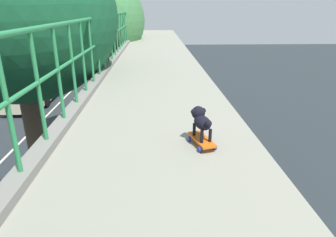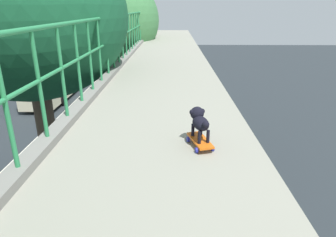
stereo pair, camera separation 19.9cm
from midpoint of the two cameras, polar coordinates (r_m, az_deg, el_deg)
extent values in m
cube|color=gray|center=(2.61, -5.04, -18.74)|extent=(2.48, 37.37, 0.38)
cube|color=gray|center=(2.80, -31.05, -13.16)|extent=(0.20, 35.50, 0.09)
cylinder|color=#2C8B51|center=(2.81, -30.31, 1.50)|extent=(0.04, 0.04, 1.17)
cylinder|color=#2C8B51|center=(3.40, -25.30, 5.31)|extent=(0.04, 0.04, 1.17)
cylinder|color=#2C8B51|center=(4.02, -21.76, 7.94)|extent=(0.04, 0.04, 1.17)
cylinder|color=#2C8B51|center=(4.66, -19.15, 9.85)|extent=(0.04, 0.04, 1.17)
cylinder|color=#2C8B51|center=(5.30, -17.15, 11.28)|extent=(0.04, 0.04, 1.17)
cylinder|color=#2C8B51|center=(5.96, -15.58, 12.39)|extent=(0.04, 0.04, 1.17)
cylinder|color=#2C8B51|center=(6.62, -14.31, 13.28)|extent=(0.04, 0.04, 1.17)
cylinder|color=#2C8B51|center=(7.28, -13.26, 13.99)|extent=(0.04, 0.04, 1.17)
cylinder|color=#2C8B51|center=(7.95, -12.38, 14.59)|extent=(0.04, 0.04, 1.17)
cylinder|color=#2C8B51|center=(8.62, -11.64, 15.09)|extent=(0.04, 0.04, 1.17)
cylinder|color=#2C8B51|center=(9.29, -11.00, 15.51)|extent=(0.04, 0.04, 1.17)
cylinder|color=#2C8B51|center=(9.96, -10.44, 15.88)|extent=(0.04, 0.04, 1.17)
cylinder|color=#2C8B51|center=(10.63, -9.95, 16.20)|extent=(0.04, 0.04, 1.17)
cylinder|color=#2C8B51|center=(11.30, -9.52, 16.48)|extent=(0.04, 0.04, 1.17)
cylinder|color=#2C8B51|center=(11.98, -9.14, 16.73)|extent=(0.04, 0.04, 1.17)
cylinder|color=#2C8B51|center=(12.65, -8.80, 16.95)|extent=(0.04, 0.04, 1.17)
cylinder|color=#2C8B51|center=(13.33, -8.49, 17.15)|extent=(0.04, 0.04, 1.17)
cylinder|color=#2C8B51|center=(14.01, -8.21, 17.33)|extent=(0.04, 0.04, 1.17)
cylinder|color=#2C8B51|center=(14.68, -7.95, 17.49)|extent=(0.04, 0.04, 1.17)
cylinder|color=#2C8B51|center=(15.36, -7.72, 17.63)|extent=(0.04, 0.04, 1.17)
cylinder|color=#2C8B51|center=(16.04, -7.51, 17.77)|extent=(0.04, 0.04, 1.17)
cylinder|color=#2C8B51|center=(16.71, -7.31, 17.89)|extent=(0.04, 0.04, 1.17)
cylinder|color=#2C8B51|center=(17.39, -7.13, 18.01)|extent=(0.04, 0.04, 1.17)
cylinder|color=#2C8B51|center=(18.07, -6.96, 18.11)|extent=(0.04, 0.04, 1.17)
cylinder|color=#2C8B51|center=(18.75, -6.81, 18.21)|extent=(0.04, 0.04, 1.17)
cylinder|color=#2C8B51|center=(19.43, -6.66, 18.30)|extent=(0.04, 0.04, 1.17)
cube|color=beige|center=(27.57, -23.25, 7.44)|extent=(2.38, 11.08, 2.89)
cube|color=black|center=(27.47, -23.40, 8.46)|extent=(2.40, 10.20, 0.70)
cylinder|color=black|center=(31.07, -18.56, 7.02)|extent=(0.28, 0.96, 0.96)
cylinder|color=black|center=(31.77, -22.54, 6.80)|extent=(0.28, 0.96, 0.96)
cylinder|color=black|center=(24.71, -22.70, 3.12)|extent=(0.28, 0.96, 0.96)
cylinder|color=black|center=(25.59, -27.50, 2.93)|extent=(0.28, 0.96, 0.96)
cylinder|color=#4D3E31|center=(8.98, -23.60, -10.41)|extent=(0.48, 0.48, 5.81)
ellipsoid|color=#185332|center=(7.84, -28.12, 16.86)|extent=(4.57, 4.57, 3.84)
cylinder|color=#4C4121|center=(16.12, -14.41, 3.10)|extent=(0.36, 0.36, 5.16)
ellipsoid|color=#428148|center=(15.43, -15.82, 17.80)|extent=(5.57, 5.57, 4.57)
cylinder|color=#483D21|center=(23.19, -11.47, 8.37)|extent=(0.45, 0.45, 4.95)
ellipsoid|color=#347F44|center=(22.73, -12.11, 16.99)|extent=(3.69, 3.69, 3.31)
cube|color=orange|center=(3.33, 4.85, -4.08)|extent=(0.28, 0.47, 0.02)
cylinder|color=#252BA7|center=(3.51, 5.31, -3.56)|extent=(0.04, 0.06, 0.06)
cylinder|color=#252BA7|center=(3.44, 2.48, -3.97)|extent=(0.04, 0.06, 0.06)
cylinder|color=#252BA7|center=(3.27, 7.31, -5.54)|extent=(0.04, 0.06, 0.06)
cylinder|color=#252BA7|center=(3.20, 4.30, -6.02)|extent=(0.04, 0.06, 0.06)
cylinder|color=black|center=(3.42, 4.95, -1.92)|extent=(0.04, 0.04, 0.14)
cylinder|color=black|center=(3.38, 3.41, -2.13)|extent=(0.04, 0.04, 0.14)
cylinder|color=black|center=(3.24, 6.40, -3.29)|extent=(0.04, 0.04, 0.14)
cylinder|color=black|center=(3.20, 4.79, -3.52)|extent=(0.04, 0.04, 0.14)
ellipsoid|color=black|center=(3.26, 4.94, -0.81)|extent=(0.23, 0.32, 0.15)
sphere|color=black|center=(3.34, 4.18, 1.09)|extent=(0.15, 0.15, 0.15)
ellipsoid|color=black|center=(3.41, 3.74, 1.28)|extent=(0.07, 0.08, 0.05)
sphere|color=black|center=(3.36, 5.11, 1.50)|extent=(0.06, 0.06, 0.06)
sphere|color=black|center=(3.31, 3.26, 1.30)|extent=(0.06, 0.06, 0.06)
sphere|color=black|center=(3.12, 6.01, -0.99)|extent=(0.07, 0.07, 0.07)
camera|label=1|loc=(0.10, -91.57, -0.60)|focal=31.55mm
camera|label=2|loc=(0.10, 88.43, 0.60)|focal=31.55mm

